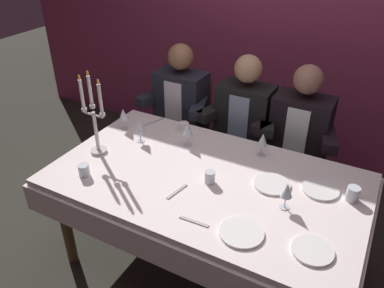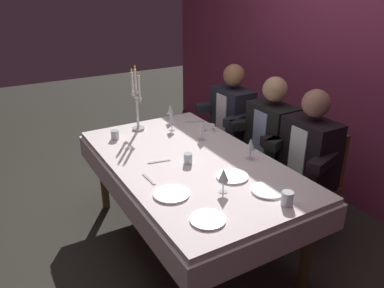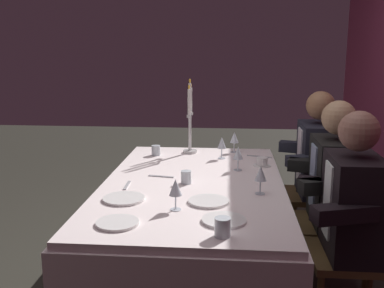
{
  "view_description": "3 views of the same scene",
  "coord_description": "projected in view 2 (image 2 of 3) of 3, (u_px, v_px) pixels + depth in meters",
  "views": [
    {
      "loc": [
        0.85,
        -1.74,
        2.14
      ],
      "look_at": [
        -0.07,
        -0.04,
        0.98
      ],
      "focal_mm": 36.27,
      "sensor_mm": 36.0,
      "label": 1
    },
    {
      "loc": [
        2.21,
        -1.27,
        1.98
      ],
      "look_at": [
        0.05,
        -0.01,
        0.89
      ],
      "focal_mm": 35.56,
      "sensor_mm": 36.0,
      "label": 2
    },
    {
      "loc": [
        2.7,
        0.22,
        1.56
      ],
      "look_at": [
        -0.13,
        -0.02,
        0.95
      ],
      "focal_mm": 42.68,
      "sensor_mm": 36.0,
      "label": 3
    }
  ],
  "objects": [
    {
      "name": "dinner_plate_2",
      "position": [
        232.0,
        176.0,
        2.58
      ],
      "size": [
        0.22,
        0.22,
        0.01
      ],
      "primitive_type": "cylinder",
      "color": "white",
      "rests_on": "dining_table"
    },
    {
      "name": "knife_2",
      "position": [
        195.0,
        122.0,
        3.57
      ],
      "size": [
        0.08,
        0.19,
        0.01
      ],
      "primitive_type": "cube",
      "rotation": [
        0.0,
        0.0,
        1.25
      ],
      "color": "#B7B7BC",
      "rests_on": "dining_table"
    },
    {
      "name": "wine_glass_2",
      "position": [
        172.0,
        118.0,
        3.34
      ],
      "size": [
        0.07,
        0.07,
        0.16
      ],
      "color": "silver",
      "rests_on": "dining_table"
    },
    {
      "name": "water_tumbler_0",
      "position": [
        287.0,
        198.0,
        2.26
      ],
      "size": [
        0.07,
        0.07,
        0.09
      ],
      "primitive_type": "cylinder",
      "color": "silver",
      "rests_on": "dining_table"
    },
    {
      "name": "dinner_plate_3",
      "position": [
        171.0,
        194.0,
        2.37
      ],
      "size": [
        0.23,
        0.23,
        0.01
      ],
      "primitive_type": "cylinder",
      "color": "white",
      "rests_on": "dining_table"
    },
    {
      "name": "seated_diner_1",
      "position": [
        272.0,
        134.0,
        3.32
      ],
      "size": [
        0.63,
        0.48,
        1.24
      ],
      "color": "brown",
      "rests_on": "ground_plane"
    },
    {
      "name": "dinner_plate_1",
      "position": [
        268.0,
        191.0,
        2.41
      ],
      "size": [
        0.21,
        0.21,
        0.01
      ],
      "primitive_type": "cylinder",
      "color": "white",
      "rests_on": "dining_table"
    },
    {
      "name": "wine_glass_0",
      "position": [
        202.0,
        127.0,
        3.14
      ],
      "size": [
        0.07,
        0.07,
        0.16
      ],
      "color": "silver",
      "rests_on": "dining_table"
    },
    {
      "name": "ground_plane",
      "position": [
        190.0,
        240.0,
        3.13
      ],
      "size": [
        12.0,
        12.0,
        0.0
      ],
      "primitive_type": "plane",
      "color": "#2E2C25"
    },
    {
      "name": "seated_diner_2",
      "position": [
        310.0,
        152.0,
        2.97
      ],
      "size": [
        0.63,
        0.48,
        1.24
      ],
      "color": "brown",
      "rests_on": "ground_plane"
    },
    {
      "name": "wine_glass_1",
      "position": [
        170.0,
        110.0,
        3.55
      ],
      "size": [
        0.07,
        0.07,
        0.16
      ],
      "color": "silver",
      "rests_on": "dining_table"
    },
    {
      "name": "wine_glass_4",
      "position": [
        224.0,
        176.0,
        2.36
      ],
      "size": [
        0.07,
        0.07,
        0.16
      ],
      "color": "silver",
      "rests_on": "dining_table"
    },
    {
      "name": "fork_0",
      "position": [
        159.0,
        162.0,
        2.8
      ],
      "size": [
        0.05,
        0.17,
        0.01
      ],
      "primitive_type": "cube",
      "rotation": [
        0.0,
        0.0,
        1.39
      ],
      "color": "#B7B7BC",
      "rests_on": "dining_table"
    },
    {
      "name": "seated_diner_0",
      "position": [
        233.0,
        115.0,
        3.78
      ],
      "size": [
        0.63,
        0.48,
        1.24
      ],
      "color": "brown",
      "rests_on": "ground_plane"
    },
    {
      "name": "dinner_plate_0",
      "position": [
        208.0,
        219.0,
        2.12
      ],
      "size": [
        0.2,
        0.2,
        0.01
      ],
      "primitive_type": "cylinder",
      "color": "white",
      "rests_on": "dining_table"
    },
    {
      "name": "wine_glass_3",
      "position": [
        251.0,
        145.0,
        2.8
      ],
      "size": [
        0.07,
        0.07,
        0.16
      ],
      "color": "silver",
      "rests_on": "dining_table"
    },
    {
      "name": "coffee_cup_0",
      "position": [
        211.0,
        128.0,
        3.35
      ],
      "size": [
        0.13,
        0.12,
        0.06
      ],
      "color": "white",
      "rests_on": "dining_table"
    },
    {
      "name": "candelabra",
      "position": [
        137.0,
        104.0,
        3.31
      ],
      "size": [
        0.19,
        0.11,
        0.58
      ],
      "color": "silver",
      "rests_on": "dining_table"
    },
    {
      "name": "water_tumbler_1",
      "position": [
        188.0,
        159.0,
        2.76
      ],
      "size": [
        0.06,
        0.06,
        0.08
      ],
      "primitive_type": "cylinder",
      "color": "silver",
      "rests_on": "dining_table"
    },
    {
      "name": "water_tumbler_2",
      "position": [
        115.0,
        135.0,
        3.19
      ],
      "size": [
        0.07,
        0.07,
        0.08
      ],
      "primitive_type": "cylinder",
      "color": "silver",
      "rests_on": "dining_table"
    },
    {
      "name": "back_wall",
      "position": [
        352.0,
        56.0,
        3.35
      ],
      "size": [
        6.0,
        0.12,
        2.7
      ],
      "primitive_type": "cube",
      "color": "#883152",
      "rests_on": "ground_plane"
    },
    {
      "name": "dining_table",
      "position": [
        190.0,
        174.0,
        2.88
      ],
      "size": [
        1.94,
        1.14,
        0.74
      ],
      "color": "white",
      "rests_on": "ground_plane"
    },
    {
      "name": "fork_1",
      "position": [
        149.0,
        179.0,
        2.55
      ],
      "size": [
        0.17,
        0.02,
        0.01
      ],
      "primitive_type": "cube",
      "rotation": [
        0.0,
        0.0,
        0.03
      ],
      "color": "#B7B7BC",
      "rests_on": "dining_table"
    }
  ]
}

